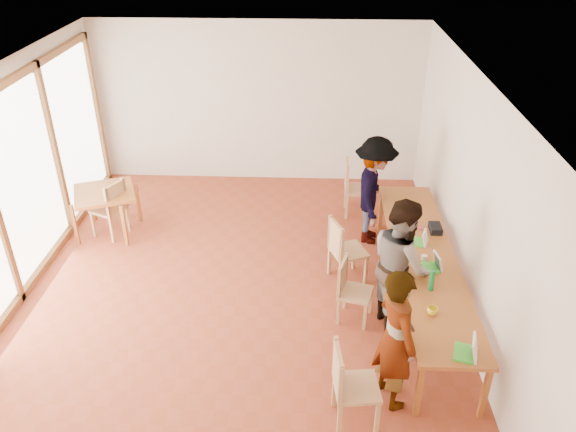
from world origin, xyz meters
name	(u,v)px	position (x,y,z in m)	size (l,w,h in m)	color
ground	(235,306)	(0.00, 0.00, 0.00)	(8.00, 8.00, 0.00)	brown
wall_back	(258,104)	(0.00, 4.00, 1.50)	(6.00, 0.10, 3.00)	beige
wall_right	(477,214)	(3.00, 0.00, 1.50)	(0.10, 8.00, 3.00)	beige
ceiling	(222,87)	(0.00, 0.00, 3.02)	(6.00, 8.00, 0.04)	white
communal_table	(424,259)	(2.50, 0.20, 0.70)	(0.80, 4.00, 0.75)	#A65624
side_table	(104,196)	(-2.29, 1.82, 0.67)	(0.90, 0.90, 0.75)	#A65624
chair_near	(347,379)	(1.40, -1.84, 0.59)	(0.50, 0.50, 0.52)	tan
chair_mid	(349,284)	(1.50, -0.16, 0.53)	(0.50, 0.50, 0.46)	tan
chair_far	(342,245)	(1.45, 0.65, 0.60)	(0.60, 0.60, 0.52)	tan
chair_empty	(352,182)	(1.70, 2.63, 0.60)	(0.46, 0.46, 0.52)	tan
chair_spare	(112,203)	(-2.14, 1.73, 0.59)	(0.60, 0.60, 0.52)	tan
person_near	(396,338)	(1.90, -1.50, 0.84)	(0.62, 0.40, 1.69)	gray
person_mid	(400,264)	(2.12, -0.20, 0.89)	(0.86, 0.67, 1.77)	gray
person_far	(374,191)	(1.97, 1.79, 0.87)	(1.12, 0.65, 1.74)	gray
laptop_near	(469,350)	(2.63, -1.61, 0.81)	(0.30, 0.32, 0.23)	green
laptop_mid	(434,265)	(2.56, -0.08, 0.81)	(0.25, 0.28, 0.21)	green
laptop_far	(422,240)	(2.50, 0.50, 0.80)	(0.26, 0.27, 0.19)	green
yellow_mug	(432,311)	(2.38, -0.98, 0.80)	(0.12, 0.12, 0.09)	yellow
green_bottle	(432,280)	(2.44, -0.53, 0.89)	(0.07, 0.07, 0.28)	#13702E
clear_glass	(396,230)	(2.19, 0.75, 0.80)	(0.07, 0.07, 0.09)	silver
condiment_cup	(424,258)	(2.47, 0.11, 0.78)	(0.08, 0.08, 0.06)	white
pink_phone	(420,228)	(2.54, 0.89, 0.76)	(0.05, 0.10, 0.01)	#BE2D53
black_pouch	(435,228)	(2.75, 0.83, 0.80)	(0.16, 0.26, 0.09)	black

